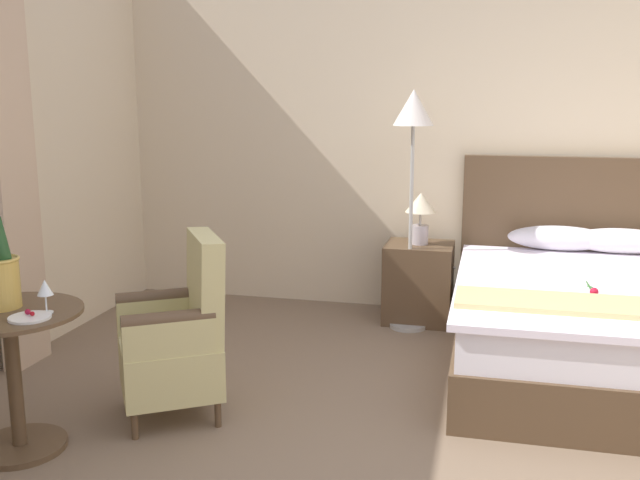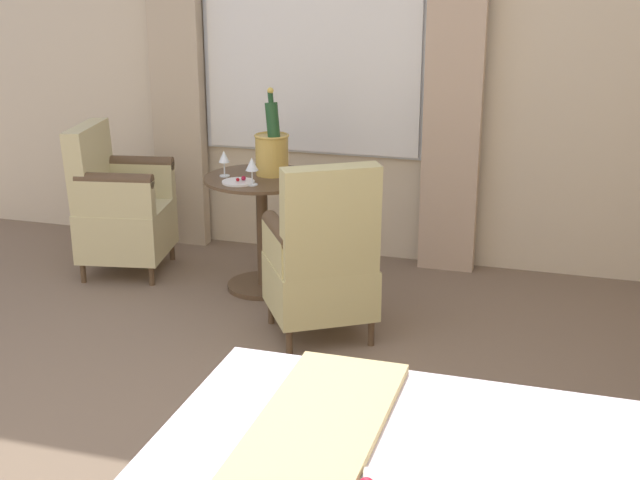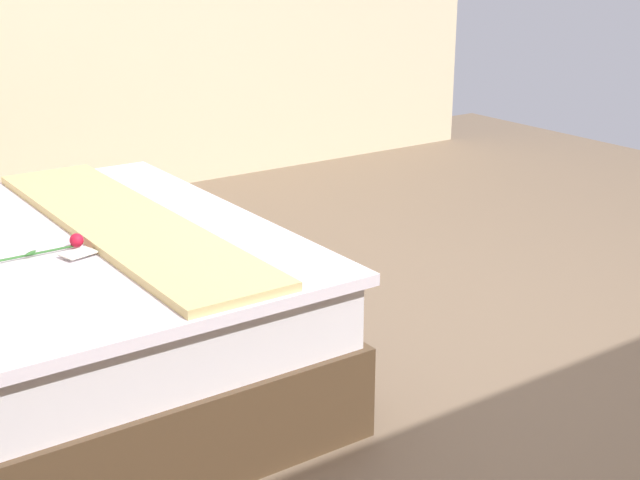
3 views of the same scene
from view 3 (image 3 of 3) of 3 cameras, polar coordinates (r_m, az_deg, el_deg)
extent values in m
plane|color=#7B644E|center=(3.58, 8.18, -8.03)|extent=(7.63, 7.63, 0.00)
cube|color=#DBC580|center=(3.34, -12.37, 1.02)|extent=(1.77, 0.38, 0.03)
cylinder|color=#2D6628|center=(3.11, -17.88, -0.86)|extent=(0.01, 0.30, 0.01)
sphere|color=red|center=(3.15, -15.31, -0.02)|extent=(0.05, 0.05, 0.05)
ellipsoid|color=#33702D|center=(3.10, -18.01, -0.78)|extent=(0.05, 0.05, 0.01)
cube|color=white|center=(3.07, -15.20, -0.81)|extent=(0.10, 0.13, 0.00)
camera|label=1|loc=(5.58, 33.16, 17.10)|focal=40.00mm
camera|label=2|loc=(4.92, -31.52, 21.28)|focal=50.00mm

